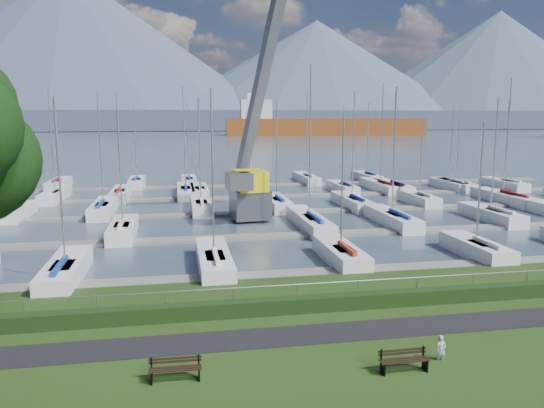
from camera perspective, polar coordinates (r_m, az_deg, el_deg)
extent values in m
cube|color=black|center=(23.01, 6.95, -13.55)|extent=(160.00, 2.00, 0.04)
cube|color=#3F4F5C|center=(283.40, -9.16, 7.50)|extent=(800.00, 540.00, 0.20)
cube|color=black|center=(25.20, 5.18, -10.59)|extent=(80.00, 0.70, 0.70)
cylinder|color=gray|center=(25.29, 4.96, -8.48)|extent=(80.00, 0.04, 0.04)
cube|color=#424A61|center=(353.24, -9.46, 8.91)|extent=(900.00, 80.00, 12.00)
cone|color=#454F65|center=(432.25, -20.90, 15.36)|extent=(340.00, 340.00, 115.00)
cone|color=#475768|center=(449.80, 4.78, 13.76)|extent=(300.00, 300.00, 85.00)
cone|color=#445464|center=(529.28, 23.06, 13.23)|extent=(320.00, 320.00, 100.00)
cube|color=gray|center=(31.27, 2.00, -7.63)|extent=(90.00, 1.60, 0.25)
cube|color=slate|center=(40.76, -1.02, -3.55)|extent=(90.00, 1.60, 0.25)
cube|color=gray|center=(50.44, -2.87, -1.02)|extent=(90.00, 1.60, 0.25)
cube|color=slate|center=(60.23, -4.12, 0.69)|extent=(90.00, 1.60, 0.25)
cube|color=slate|center=(70.08, -5.02, 1.93)|extent=(90.00, 1.60, 0.25)
cube|color=black|center=(19.38, -12.82, -17.65)|extent=(0.07, 0.40, 0.45)
cube|color=black|center=(19.35, -12.84, -16.29)|extent=(0.05, 0.05, 0.40)
cube|color=black|center=(19.32, -7.86, -17.58)|extent=(0.07, 0.40, 0.45)
cube|color=black|center=(19.30, -7.90, -16.21)|extent=(0.05, 0.05, 0.40)
cube|color=black|center=(19.10, -10.37, -17.23)|extent=(1.80, 0.14, 0.04)
cube|color=black|center=(19.23, -10.36, -17.03)|extent=(1.80, 0.14, 0.04)
cube|color=black|center=(19.37, -10.35, -16.84)|extent=(1.80, 0.14, 0.04)
cube|color=black|center=(19.34, -10.37, -16.32)|extent=(1.80, 0.08, 0.08)
cube|color=black|center=(19.29, -10.38, -16.00)|extent=(1.80, 0.08, 0.08)
cube|color=black|center=(19.88, 11.83, -16.89)|extent=(0.06, 0.40, 0.45)
cube|color=black|center=(19.84, 11.66, -15.57)|extent=(0.05, 0.05, 0.40)
cube|color=black|center=(20.50, 16.14, -16.22)|extent=(0.06, 0.40, 0.45)
cube|color=black|center=(20.46, 15.96, -14.94)|extent=(0.05, 0.05, 0.40)
cube|color=black|center=(19.95, 14.23, -16.16)|extent=(1.80, 0.11, 0.04)
cube|color=black|center=(20.08, 14.05, -15.98)|extent=(1.80, 0.11, 0.04)
cube|color=black|center=(20.20, 13.86, -15.81)|extent=(1.80, 0.11, 0.04)
cube|color=black|center=(20.17, 13.82, -15.32)|extent=(1.80, 0.05, 0.08)
cube|color=black|center=(20.12, 13.83, -15.01)|extent=(1.80, 0.05, 0.08)
imported|color=#ADACB3|center=(21.28, 17.74, -14.34)|extent=(0.43, 0.30, 1.10)
cube|color=#56585E|center=(47.30, -2.38, 0.02)|extent=(3.55, 3.55, 2.60)
cube|color=yellow|center=(47.00, -2.40, 2.55)|extent=(2.98, 3.68, 1.80)
cube|color=slate|center=(51.47, -1.15, 13.20)|extent=(4.17, 11.03, 19.89)
cube|color=slate|center=(44.85, -3.56, 2.46)|extent=(2.24, 2.42, 1.40)
cube|color=brown|center=(253.88, 5.67, 8.01)|extent=(94.03, 25.73, 10.00)
cube|color=silver|center=(249.54, -1.75, 9.75)|extent=(15.13, 15.13, 12.00)
cube|color=silver|center=(249.66, -1.76, 11.36)|extent=(8.64, 8.64, 4.00)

